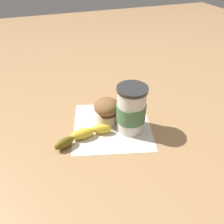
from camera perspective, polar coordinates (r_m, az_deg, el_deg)
ground_plane at (r=0.69m, az=-0.00°, el=-3.63°), size 3.00×3.00×0.00m
paper_napkin at (r=0.69m, az=-0.00°, el=-3.58°), size 0.29×0.29×0.00m
coffee_cup at (r=0.64m, az=5.01°, el=0.59°), size 0.09×0.09×0.15m
muffin at (r=0.68m, az=-1.38°, el=0.49°), size 0.08×0.08×0.08m
banana at (r=0.64m, az=-7.57°, el=-5.94°), size 0.18×0.06×0.03m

